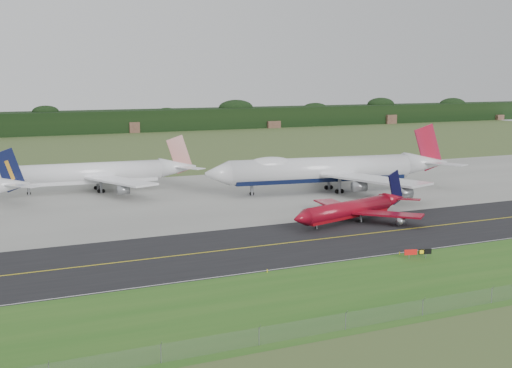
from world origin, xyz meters
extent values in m
plane|color=#425427|center=(0.00, 0.00, 0.00)|extent=(600.00, 600.00, 0.00)
cube|color=#295D1B|center=(0.00, -35.00, 0.01)|extent=(400.00, 30.00, 0.01)
cube|color=black|center=(0.00, -4.00, 0.01)|extent=(400.00, 32.00, 0.02)
cube|color=gray|center=(0.00, 51.00, 0.01)|extent=(400.00, 78.00, 0.01)
cube|color=gold|center=(0.00, -4.00, 0.03)|extent=(400.00, 0.40, 0.00)
cube|color=silver|center=(0.00, -19.50, 0.03)|extent=(400.00, 0.25, 0.00)
cylinder|color=slate|center=(-60.00, -48.00, 1.10)|extent=(0.10, 0.10, 2.20)
cube|color=black|center=(0.00, 275.00, 6.00)|extent=(700.00, 24.00, 12.00)
cylinder|color=silver|center=(21.71, 44.33, 6.29)|extent=(51.52, 13.59, 6.49)
cube|color=black|center=(21.71, 44.33, 4.18)|extent=(48.77, 11.63, 2.27)
cone|color=silver|center=(-6.76, 48.36, 6.29)|extent=(7.24, 7.32, 6.49)
cone|color=silver|center=(53.69, 39.80, 6.78)|extent=(14.27, 8.32, 6.49)
ellipsoid|color=silver|center=(7.54, 46.33, 8.07)|extent=(13.88, 7.32, 4.14)
cube|color=silver|center=(28.47, 28.76, 5.15)|extent=(17.26, 30.36, 0.56)
cube|color=silver|center=(32.52, 57.40, 5.15)|extent=(23.51, 29.28, 0.56)
cube|color=#A9132B|center=(54.41, 39.70, 11.19)|extent=(9.31, 1.82, 13.45)
cylinder|color=gray|center=(24.61, 29.94, 3.38)|extent=(3.89, 3.20, 2.73)
cylinder|color=gray|center=(28.49, 57.34, 3.38)|extent=(3.89, 3.20, 2.73)
cylinder|color=gray|center=(28.65, 16.67, 3.38)|extent=(3.89, 3.20, 2.73)
cylinder|color=gray|center=(36.06, 68.97, 3.38)|extent=(3.89, 3.20, 2.73)
cylinder|color=black|center=(2.48, 47.05, 0.58)|extent=(1.23, 0.68, 1.17)
cylinder|color=slate|center=(25.26, 40.22, 2.17)|extent=(1.03, 1.03, 4.34)
cylinder|color=black|center=(25.26, 40.22, 0.58)|extent=(1.24, 0.74, 1.17)
cylinder|color=slate|center=(26.26, 47.29, 2.17)|extent=(1.03, 1.03, 4.34)
cylinder|color=black|center=(26.26, 47.29, 0.58)|extent=(1.24, 0.74, 1.17)
cylinder|color=maroon|center=(6.28, 7.16, 2.89)|extent=(26.04, 11.10, 3.54)
cube|color=maroon|center=(6.28, 7.16, 1.74)|extent=(24.53, 9.87, 1.24)
cone|color=maroon|center=(-7.77, 2.82, 2.89)|extent=(4.17, 4.35, 3.54)
cone|color=maroon|center=(22.08, 12.04, 3.15)|extent=(7.64, 5.42, 3.54)
cube|color=maroon|center=(12.72, 1.52, 2.27)|extent=(13.28, 13.97, 0.40)
cube|color=maroon|center=(8.42, 15.44, 2.27)|extent=(6.66, 15.08, 0.40)
cube|color=black|center=(22.55, 12.18, 5.82)|extent=(5.42, 1.92, 8.06)
cylinder|color=gray|center=(13.50, -1.88, 1.30)|extent=(2.29, 1.99, 1.49)
cylinder|color=gray|center=(7.14, 18.69, 1.30)|extent=(2.29, 1.99, 1.49)
cylinder|color=black|center=(-3.21, 4.23, 0.32)|extent=(0.69, 0.46, 0.64)
cylinder|color=slate|center=(8.86, 5.92, 0.91)|extent=(0.62, 0.62, 1.83)
cylinder|color=black|center=(8.86, 5.92, 0.32)|extent=(0.70, 0.49, 0.64)
cylinder|color=slate|center=(7.71, 9.64, 0.91)|extent=(0.62, 0.62, 1.83)
cylinder|color=black|center=(7.71, 9.64, 0.32)|extent=(0.70, 0.49, 0.64)
cone|color=silver|center=(-57.06, 58.23, 5.38)|extent=(10.84, 6.09, 5.33)
cube|color=#0B1134|center=(-56.47, 58.27, 8.90)|extent=(7.48, 0.98, 10.76)
cylinder|color=white|center=(-34.94, 72.46, 5.19)|extent=(40.43, 9.05, 5.57)
cube|color=silver|center=(-34.94, 72.46, 3.38)|extent=(38.31, 7.48, 1.95)
cone|color=white|center=(-9.69, 70.25, 5.60)|extent=(11.03, 6.47, 5.57)
cube|color=white|center=(-28.94, 60.41, 4.21)|extent=(14.66, 24.06, 0.50)
cube|color=white|center=(-26.94, 83.29, 4.21)|extent=(17.76, 23.51, 0.50)
cube|color=#9D170B|center=(-9.07, 70.20, 9.22)|extent=(7.69, 1.11, 11.07)
cylinder|color=gray|center=(-29.75, 54.96, 2.69)|extent=(3.23, 2.60, 2.34)
cylinder|color=gray|center=(-26.79, 88.79, 2.69)|extent=(3.23, 2.60, 2.34)
cylinder|color=black|center=(-50.12, 73.79, 0.50)|extent=(1.04, 0.54, 1.00)
cylinder|color=slate|center=(-32.01, 69.13, 1.76)|extent=(0.84, 0.84, 3.51)
cylinder|color=black|center=(-32.01, 69.13, 0.50)|extent=(1.04, 0.59, 1.00)
cylinder|color=slate|center=(-31.47, 75.23, 1.76)|extent=(0.84, 0.84, 3.51)
cylinder|color=black|center=(-31.47, 75.23, 0.50)|extent=(1.04, 0.59, 1.00)
cylinder|color=slate|center=(-1.24, -23.61, 0.36)|extent=(0.12, 0.12, 0.72)
cylinder|color=slate|center=(1.74, -24.39, 0.36)|extent=(0.12, 0.12, 0.72)
cube|color=#A3100C|center=(-0.94, -23.68, 1.18)|extent=(2.23, 0.76, 0.92)
cube|color=black|center=(0.94, -24.18, 1.18)|extent=(1.04, 0.44, 0.92)
cube|color=black|center=(2.13, -24.50, 1.18)|extent=(1.24, 0.49, 0.92)
cylinder|color=yellow|center=(-27.04, -20.50, 0.25)|extent=(0.16, 0.16, 0.50)
cylinder|color=yellow|center=(-0.86, -20.50, 0.25)|extent=(0.16, 0.16, 0.50)
camera|label=1|loc=(-77.06, -119.47, 31.28)|focal=50.00mm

